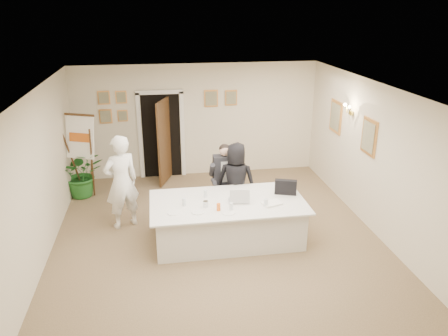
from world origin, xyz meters
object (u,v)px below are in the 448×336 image
at_px(seated_man, 225,178).
at_px(standing_woman, 236,181).
at_px(flip_chart, 85,160).
at_px(steel_jug, 206,204).
at_px(laptop, 238,194).
at_px(conference_table, 228,220).
at_px(paper_stack, 272,203).
at_px(oj_glass, 219,207).
at_px(laptop_bag, 286,187).
at_px(standing_man, 121,182).
at_px(potted_palm, 82,174).

bearing_deg(seated_man, standing_woman, -54.61).
height_order(flip_chart, steel_jug, flip_chart).
bearing_deg(laptop, steel_jug, -158.30).
height_order(conference_table, standing_woman, standing_woman).
bearing_deg(conference_table, paper_stack, -17.81).
xyz_separation_m(standing_woman, steel_jug, (-0.74, -1.04, 0.04)).
distance_m(flip_chart, steel_jug, 3.53).
relative_size(seated_man, steel_jug, 13.49).
bearing_deg(standing_woman, oj_glass, 85.08).
height_order(seated_man, laptop, seated_man).
bearing_deg(conference_table, laptop_bag, 7.39).
distance_m(laptop_bag, paper_stack, 0.55).
distance_m(standing_woman, paper_stack, 1.20).
height_order(standing_man, potted_palm, standing_man).
distance_m(laptop, oj_glass, 0.54).
xyz_separation_m(laptop, oj_glass, (-0.41, -0.33, -0.07)).
bearing_deg(conference_table, oj_glass, -122.86).
bearing_deg(steel_jug, paper_stack, -3.96).
xyz_separation_m(standing_man, laptop_bag, (3.04, -0.70, -0.01)).
bearing_deg(laptop, laptop_bag, 16.85).
bearing_deg(laptop_bag, conference_table, -153.62).
xyz_separation_m(seated_man, potted_palm, (-3.06, 1.28, -0.20)).
xyz_separation_m(flip_chart, steel_jug, (2.38, -2.61, -0.04)).
bearing_deg(seated_man, paper_stack, -59.89).
bearing_deg(laptop_bag, standing_woman, 156.91).
xyz_separation_m(potted_palm, oj_glass, (2.70, -2.81, 0.30)).
distance_m(seated_man, standing_man, 2.10).
bearing_deg(steel_jug, conference_table, 20.96).
height_order(seated_man, potted_palm, seated_man).
height_order(conference_table, oj_glass, oj_glass).
xyz_separation_m(seated_man, paper_stack, (0.61, -1.44, 0.05)).
distance_m(conference_table, standing_man, 2.17).
bearing_deg(potted_palm, steel_jug, -46.54).
relative_size(conference_table, oj_glass, 21.52).
height_order(paper_stack, oj_glass, oj_glass).
bearing_deg(oj_glass, potted_palm, 133.81).
distance_m(standing_man, laptop, 2.28).
height_order(seated_man, laptop_bag, seated_man).
relative_size(potted_palm, oj_glass, 8.27).
distance_m(seated_man, laptop, 1.21).
bearing_deg(oj_glass, laptop_bag, 19.90).
relative_size(seated_man, standing_woman, 0.93).
xyz_separation_m(conference_table, flip_chart, (-2.80, 2.44, 0.48)).
distance_m(seated_man, oj_glass, 1.58).
bearing_deg(laptop, standing_man, 165.54).
relative_size(potted_palm, paper_stack, 3.22).
relative_size(flip_chart, standing_woman, 1.19).
relative_size(standing_man, standing_woman, 1.17).
bearing_deg(standing_man, laptop_bag, 141.29).
xyz_separation_m(paper_stack, oj_glass, (-0.98, -0.10, 0.05)).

